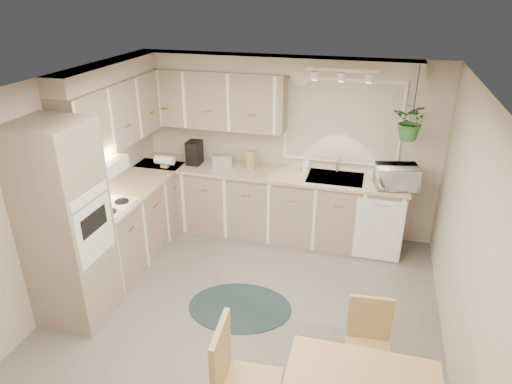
{
  "coord_description": "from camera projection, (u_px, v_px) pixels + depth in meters",
  "views": [
    {
      "loc": [
        1.13,
        -3.64,
        3.21
      ],
      "look_at": [
        -0.01,
        0.55,
        1.21
      ],
      "focal_mm": 32.0,
      "sensor_mm": 36.0,
      "label": 1
    }
  ],
  "objects": [
    {
      "name": "counter_left",
      "position": [
        131.0,
        188.0,
        5.59
      ],
      "size": [
        0.64,
        1.89,
        0.04
      ],
      "primitive_type": "cube",
      "color": "tan",
      "rests_on": "base_cab_left"
    },
    {
      "name": "microwave",
      "position": [
        397.0,
        174.0,
        5.48
      ],
      "size": [
        0.55,
        0.38,
        0.34
      ],
      "primitive_type": "imported",
      "rotation": [
        0.0,
        0.0,
        0.23
      ],
      "color": "silver",
      "rests_on": "counter_back"
    },
    {
      "name": "upper_cab_left",
      "position": [
        117.0,
        112.0,
        5.35
      ],
      "size": [
        0.35,
        2.0,
        0.75
      ],
      "primitive_type": "cube",
      "color": "gray",
      "rests_on": "wall_left"
    },
    {
      "name": "wall_left",
      "position": [
        59.0,
        193.0,
        4.78
      ],
      "size": [
        0.04,
        4.2,
        2.4
      ],
      "primitive_type": "cube",
      "color": "#BCAE9B",
      "rests_on": "floor"
    },
    {
      "name": "counter_back",
      "position": [
        267.0,
        173.0,
        6.03
      ],
      "size": [
        3.64,
        0.64,
        0.04
      ],
      "primitive_type": "cube",
      "color": "tan",
      "rests_on": "base_cab_back"
    },
    {
      "name": "soap_bottle",
      "position": [
        306.0,
        167.0,
        6.02
      ],
      "size": [
        0.13,
        0.21,
        0.09
      ],
      "primitive_type": "imported",
      "rotation": [
        0.0,
        0.0,
        -0.23
      ],
      "color": "silver",
      "rests_on": "counter_back"
    },
    {
      "name": "chair_back",
      "position": [
        368.0,
        351.0,
        3.8
      ],
      "size": [
        0.42,
        0.42,
        0.83
      ],
      "primitive_type": "cube",
      "rotation": [
        0.0,
        0.0,
        3.23
      ],
      "color": "tan",
      "rests_on": "floor"
    },
    {
      "name": "sink",
      "position": [
        335.0,
        181.0,
        5.83
      ],
      "size": [
        0.7,
        0.48,
        0.1
      ],
      "primitive_type": "cube",
      "color": "#B2B4BA",
      "rests_on": "counter_back"
    },
    {
      "name": "coffee_maker",
      "position": [
        194.0,
        153.0,
        6.21
      ],
      "size": [
        0.18,
        0.22,
        0.32
      ],
      "primitive_type": "cube",
      "rotation": [
        0.0,
        0.0,
        0.01
      ],
      "color": "black",
      "rests_on": "counter_back"
    },
    {
      "name": "upper_cab_back",
      "position": [
        211.0,
        99.0,
        5.96
      ],
      "size": [
        2.0,
        0.35,
        0.75
      ],
      "primitive_type": "cube",
      "color": "gray",
      "rests_on": "wall_back"
    },
    {
      "name": "ceiling",
      "position": [
        240.0,
        89.0,
        3.8
      ],
      "size": [
        4.2,
        4.2,
        0.0
      ],
      "primitive_type": "plane",
      "color": "white",
      "rests_on": "wall_back"
    },
    {
      "name": "hanging_plant",
      "position": [
        411.0,
        126.0,
        5.21
      ],
      "size": [
        0.54,
        0.56,
        0.34
      ],
      "primitive_type": "imported",
      "rotation": [
        0.0,
        0.0,
        -0.41
      ],
      "color": "#2A6A2A",
      "rests_on": "ceiling"
    },
    {
      "name": "floor",
      "position": [
        243.0,
        317.0,
        4.8
      ],
      "size": [
        4.2,
        4.2,
        0.0
      ],
      "primitive_type": "plane",
      "color": "slate",
      "rests_on": "ground"
    },
    {
      "name": "base_cab_back",
      "position": [
        267.0,
        204.0,
        6.24
      ],
      "size": [
        3.6,
        0.6,
        0.9
      ],
      "primitive_type": "cube",
      "color": "gray",
      "rests_on": "floor"
    },
    {
      "name": "track_light_bar",
      "position": [
        342.0,
        70.0,
        5.02
      ],
      "size": [
        0.8,
        0.04,
        0.04
      ],
      "primitive_type": "cube",
      "color": "silver",
      "rests_on": "ceiling"
    },
    {
      "name": "wall_back",
      "position": [
        287.0,
        146.0,
        6.14
      ],
      "size": [
        4.0,
        0.04,
        2.4
      ],
      "primitive_type": "cube",
      "color": "#BCAE9B",
      "rests_on": "floor"
    },
    {
      "name": "window_frame",
      "position": [
        341.0,
        122.0,
        5.79
      ],
      "size": [
        1.5,
        0.02,
        1.1
      ],
      "primitive_type": "cube",
      "color": "white",
      "rests_on": "wall_back"
    },
    {
      "name": "dishwasher_front",
      "position": [
        378.0,
        231.0,
        5.62
      ],
      "size": [
        0.58,
        0.02,
        0.83
      ],
      "primitive_type": "cube",
      "color": "silver",
      "rests_on": "base_cab_back"
    },
    {
      "name": "wall_oven_face",
      "position": [
        95.0,
        231.0,
        4.36
      ],
      "size": [
        0.02,
        0.56,
        0.58
      ],
      "primitive_type": "cube",
      "color": "silver",
      "rests_on": "oven_stack"
    },
    {
      "name": "toaster",
      "position": [
        223.0,
        160.0,
        6.16
      ],
      "size": [
        0.29,
        0.21,
        0.16
      ],
      "primitive_type": "cube",
      "rotation": [
        0.0,
        0.0,
        0.24
      ],
      "color": "#B2B4BA",
      "rests_on": "counter_back"
    },
    {
      "name": "wall_right",
      "position": [
        470.0,
        246.0,
        3.82
      ],
      "size": [
        0.04,
        4.2,
        2.4
      ],
      "primitive_type": "cube",
      "color": "#BCAE9B",
      "rests_on": "floor"
    },
    {
      "name": "cooktop",
      "position": [
        105.0,
        206.0,
        5.07
      ],
      "size": [
        0.52,
        0.58,
        0.02
      ],
      "primitive_type": "cube",
      "color": "silver",
      "rests_on": "counter_left"
    },
    {
      "name": "wall_clock",
      "position": [
        300.0,
        73.0,
        5.67
      ],
      "size": [
        0.3,
        0.03,
        0.3
      ],
      "primitive_type": "cylinder",
      "rotation": [
        1.57,
        0.0,
        0.0
      ],
      "color": "#E0AE4F",
      "rests_on": "wall_back"
    },
    {
      "name": "oven_stack",
      "position": [
        66.0,
        226.0,
        4.43
      ],
      "size": [
        0.65,
        0.65,
        2.1
      ],
      "primitive_type": "cube",
      "color": "gray",
      "rests_on": "floor"
    },
    {
      "name": "window_blinds",
      "position": [
        341.0,
        122.0,
        5.78
      ],
      "size": [
        1.4,
        0.02,
        1.0
      ],
      "primitive_type": "cube",
      "color": "beige",
      "rests_on": "wall_back"
    },
    {
      "name": "soffit_back",
      "position": [
        271.0,
        64.0,
        5.59
      ],
      "size": [
        3.6,
        0.3,
        0.2
      ],
      "primitive_type": "cube",
      "color": "#BCAE9B",
      "rests_on": "wall_back"
    },
    {
      "name": "soffit_left",
      "position": [
        110.0,
        71.0,
        5.16
      ],
      "size": [
        0.3,
        2.0,
        0.2
      ],
      "primitive_type": "cube",
      "color": "#BCAE9B",
      "rests_on": "wall_left"
    },
    {
      "name": "knife_block",
      "position": [
        252.0,
        160.0,
        6.08
      ],
      "size": [
        0.13,
        0.13,
        0.24
      ],
      "primitive_type": "cube",
      "rotation": [
        0.0,
        0.0,
        -0.23
      ],
      "color": "tan",
      "rests_on": "counter_back"
    },
    {
      "name": "range_hood",
      "position": [
        98.0,
        168.0,
        4.88
      ],
      "size": [
        0.4,
        0.6,
        0.14
      ],
      "primitive_type": "cube",
      "color": "silver",
      "rests_on": "upper_cab_left"
    },
    {
      "name": "base_cab_left",
      "position": [
        134.0,
        221.0,
        5.78
      ],
      "size": [
        0.6,
        1.85,
        0.9
      ],
      "primitive_type": "cube",
      "color": "gray",
      "rests_on": "floor"
    },
    {
      "name": "braided_rug",
      "position": [
        240.0,
        307.0,
        4.94
      ],
      "size": [
        1.23,
        0.98,
        0.01
      ],
      "primitive_type": "ellipsoid",
      "rotation": [
        0.0,
        0.0,
        0.13
      ],
      "color": "black",
      "rests_on": "floor"
    }
  ]
}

